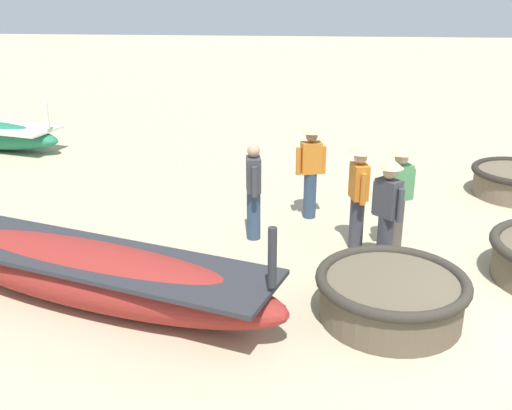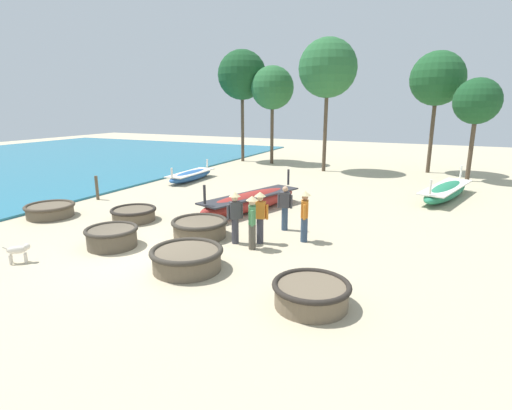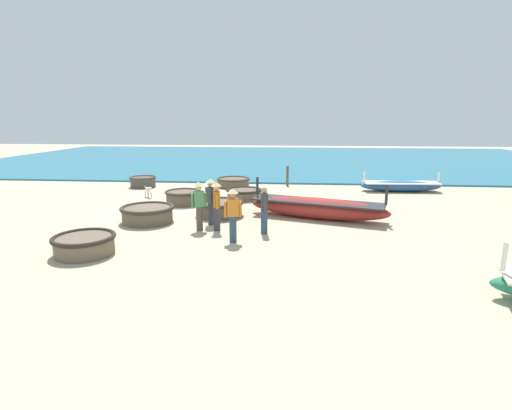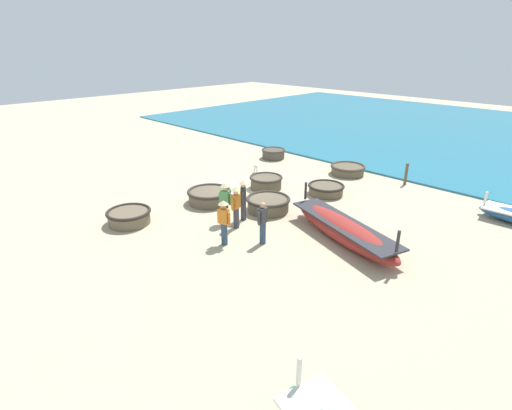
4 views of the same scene
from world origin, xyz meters
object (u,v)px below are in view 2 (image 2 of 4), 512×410
object	(u,v)px
fisherman_crouching	(252,219)
dog	(19,250)
fisherman_with_hat	(305,213)
mooring_post_inland	(97,188)
long_boat_blue_hull	(446,191)
fisherman_standing_left	(285,207)
coracle_tilted	(187,258)
tree_left_mid	(328,68)
tree_rightmost	(477,102)
coracle_far_left	(311,293)
fisherman_standing_right	(235,214)
fisherman_by_coracle	(260,214)
tree_center	(242,75)
tree_tall_back	(272,88)
coracle_far_right	(134,214)
coracle_nearest	(112,236)
long_boat_ochre_hull	(251,201)
coracle_front_right	(200,227)
tree_leftmost	(437,79)
coracle_upturned	(50,210)
long_boat_green_hull	(191,175)

from	to	relation	value
fisherman_crouching	dog	world-z (taller)	fisherman_crouching
fisherman_with_hat	mooring_post_inland	distance (m)	10.68
long_boat_blue_hull	fisherman_standing_left	bearing A→B (deg)	-123.58
coracle_tilted	long_boat_blue_hull	size ratio (longest dim) A/B	0.35
tree_left_mid	tree_rightmost	distance (m)	8.76
coracle_far_left	dog	size ratio (longest dim) A/B	3.17
fisherman_standing_right	mooring_post_inland	xyz separation A→B (m)	(-8.63, 2.63, -0.40)
long_boat_blue_hull	fisherman_by_coracle	distance (m)	10.75
dog	tree_center	bearing A→B (deg)	100.04
coracle_far_left	tree_tall_back	bearing A→B (deg)	115.07
coracle_far_right	fisherman_with_hat	bearing A→B (deg)	3.71
coracle_nearest	fisherman_standing_left	distance (m)	5.75
fisherman_standing_right	tree_center	world-z (taller)	tree_center
fisherman_standing_left	mooring_post_inland	distance (m)	9.58
fisherman_standing_right	tree_left_mid	bearing A→B (deg)	95.14
long_boat_ochre_hull	dog	size ratio (longest dim) A/B	10.00
coracle_tilted	coracle_far_left	distance (m)	3.64
tree_center	fisherman_with_hat	bearing A→B (deg)	-57.27
tree_rightmost	mooring_post_inland	bearing A→B (deg)	-141.66
coracle_tilted	tree_center	xyz separation A→B (m)	(-8.23, 19.57, 6.10)
long_boat_blue_hull	dog	size ratio (longest dim) A/B	10.15
long_boat_ochre_hull	tree_left_mid	world-z (taller)	tree_left_mid
fisherman_standing_right	fisherman_crouching	bearing A→B (deg)	-19.53
coracle_nearest	coracle_front_right	world-z (taller)	coracle_nearest
coracle_far_right	tree_tall_back	size ratio (longest dim) A/B	0.24
fisherman_with_hat	tree_leftmost	bearing A→B (deg)	79.49
tree_center	coracle_far_right	bearing A→B (deg)	-77.33
coracle_nearest	fisherman_with_hat	distance (m)	6.05
coracle_front_right	mooring_post_inland	xyz separation A→B (m)	(-7.26, 2.57, 0.23)
tree_tall_back	tree_left_mid	size ratio (longest dim) A/B	0.84
coracle_front_right	fisherman_crouching	distance (m)	2.20
fisherman_by_coracle	coracle_upturned	bearing A→B (deg)	-175.48
coracle_upturned	long_boat_ochre_hull	world-z (taller)	long_boat_ochre_hull
fisherman_standing_right	coracle_upturned	bearing A→B (deg)	-177.55
mooring_post_inland	tree_leftmost	bearing A→B (deg)	47.38
coracle_upturned	fisherman_with_hat	size ratio (longest dim) A/B	1.11
coracle_front_right	tree_center	world-z (taller)	tree_center
dog	fisherman_standing_left	bearing A→B (deg)	46.78
coracle_upturned	long_boat_green_hull	size ratio (longest dim) A/B	0.45
fisherman_with_hat	tree_tall_back	size ratio (longest dim) A/B	0.24
tree_rightmost	long_boat_blue_hull	bearing A→B (deg)	-101.64
coracle_tilted	coracle_far_right	distance (m)	5.45
tree_center	tree_leftmost	xyz separation A→B (m)	(13.38, 0.23, -0.59)
coracle_upturned	long_boat_green_hull	bearing A→B (deg)	86.00
coracle_nearest	dog	distance (m)	2.49
coracle_nearest	fisherman_by_coracle	world-z (taller)	fisherman_by_coracle
dog	fisherman_with_hat	bearing A→B (deg)	37.45
long_boat_green_hull	tree_rightmost	bearing A→B (deg)	24.33
tree_left_mid	long_boat_blue_hull	bearing A→B (deg)	-36.50
coracle_front_right	fisherman_with_hat	xyz separation A→B (m)	(3.30, 1.01, 0.63)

